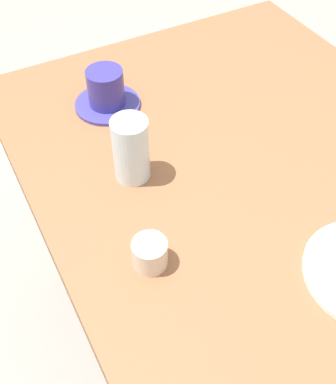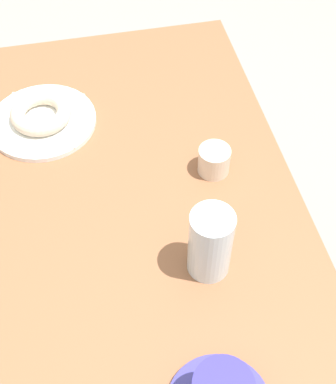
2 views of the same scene
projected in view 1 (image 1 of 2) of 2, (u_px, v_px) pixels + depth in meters
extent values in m
plane|color=gray|center=(225.00, 332.00, 1.44)|extent=(6.00, 6.00, 0.00)
cube|color=brown|center=(258.00, 175.00, 0.92)|extent=(1.07, 0.83, 0.04)
cylinder|color=brown|center=(245.00, 132.00, 1.54)|extent=(0.06, 0.06, 0.67)
cylinder|color=brown|center=(57.00, 202.00, 1.34)|extent=(0.06, 0.06, 0.67)
cylinder|color=silver|center=(131.00, 150.00, 0.84)|extent=(0.07, 0.07, 0.13)
cylinder|color=#3F3A8F|center=(108.00, 104.00, 1.02)|extent=(0.14, 0.14, 0.01)
cylinder|color=#363090|center=(106.00, 87.00, 0.99)|extent=(0.08, 0.08, 0.08)
cylinder|color=black|center=(104.00, 73.00, 0.96)|extent=(0.07, 0.07, 0.00)
cylinder|color=beige|center=(150.00, 253.00, 0.74)|extent=(0.06, 0.06, 0.05)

